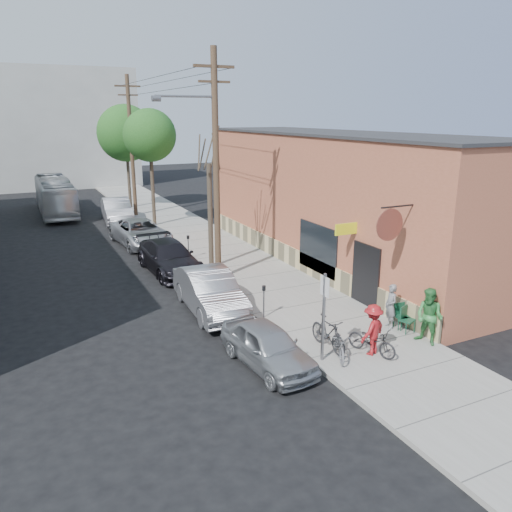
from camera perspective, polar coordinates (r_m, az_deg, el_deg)
name	(u,v)px	position (r m, az deg, el deg)	size (l,w,h in m)	color
ground	(203,327)	(18.40, -6.10, -8.08)	(120.00, 120.00, 0.00)	black
sidewalk	(207,244)	(29.54, -5.67, 1.37)	(4.50, 58.00, 0.15)	gray
cafe_building	(334,199)	(25.77, 8.92, 6.45)	(6.60, 20.20, 6.61)	#AF5D41
end_cap_building	(44,129)	(58.00, -23.02, 13.26)	(18.00, 8.00, 12.00)	#B5B3AF
sign_post	(324,309)	(15.15, 7.76, -6.02)	(0.07, 0.45, 2.80)	slate
parking_meter_near	(264,296)	(18.45, 0.90, -4.61)	(0.14, 0.14, 1.24)	slate
parking_meter_far	(188,243)	(26.20, -7.75, 1.47)	(0.14, 0.14, 1.24)	slate
utility_pole_near	(215,163)	(22.05, -4.73, 10.54)	(3.57, 0.28, 10.00)	#503A28
utility_pole_far	(131,144)	(38.11, -14.06, 12.28)	(1.80, 0.28, 10.00)	#503A28
tree_bare	(210,217)	(24.27, -5.25, 4.51)	(0.24, 0.24, 5.06)	#44392C
tree_leafy_mid	(150,136)	(34.18, -12.05, 13.30)	(3.43, 3.43, 7.69)	#44392C
tree_leafy_far	(126,133)	(41.48, -14.67, 13.42)	(4.42, 4.42, 8.08)	#44392C
patio_chair_a	(402,316)	(18.43, 16.35, -6.63)	(0.50, 0.50, 0.88)	#12432C
patio_chair_b	(407,320)	(18.18, 16.87, -6.99)	(0.50, 0.50, 0.88)	#12432C
patron_grey	(391,306)	(18.24, 15.15, -5.54)	(0.59, 0.38, 1.60)	slate
patron_green	(429,317)	(17.29, 19.19, -6.57)	(0.93, 0.72, 1.91)	#34823E
cyclist	(373,330)	(16.14, 13.19, -8.20)	(1.06, 0.61, 1.65)	maroon
cyclist_bike	(372,341)	(16.30, 13.10, -9.42)	(0.59, 1.68, 0.88)	black
parked_bike_a	(328,333)	(16.31, 8.25, -8.72)	(0.52, 1.83, 1.10)	black
parked_bike_b	(340,344)	(15.91, 9.56, -9.89)	(0.58, 1.66, 0.87)	slate
car_0	(268,346)	(15.41, 1.33, -10.24)	(1.55, 3.86, 1.32)	#A1A4A9
car_1	(210,291)	(19.50, -5.29, -4.05)	(1.73, 4.96, 1.63)	gray
car_2	(169,257)	(24.58, -9.91, -0.14)	(2.11, 5.20, 1.51)	black
car_3	(141,233)	(30.06, -13.04, 2.63)	(2.51, 5.45, 1.52)	#A9AAB0
car_4	(117,211)	(36.90, -15.61, 5.02)	(1.80, 5.16, 1.70)	#B0B0B8
bus	(55,196)	(41.59, -21.97, 6.38)	(2.33, 9.97, 2.78)	silver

